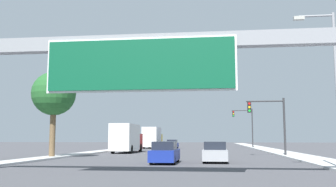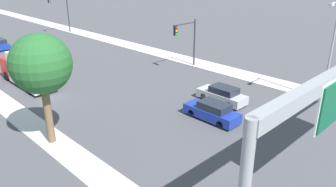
{
  "view_description": "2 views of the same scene",
  "coord_description": "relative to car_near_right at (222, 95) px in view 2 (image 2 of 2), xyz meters",
  "views": [
    {
      "loc": [
        3.4,
        0.68,
        1.78
      ],
      "look_at": [
        0.0,
        28.88,
        5.15
      ],
      "focal_mm": 40.0,
      "sensor_mm": 36.0,
      "label": 1
    },
    {
      "loc": [
        -19.14,
        12.82,
        11.61
      ],
      "look_at": [
        -1.83,
        30.29,
        1.88
      ],
      "focal_mm": 35.0,
      "sensor_mm": 36.0,
      "label": 2
    }
  ],
  "objects": [
    {
      "name": "sidewalk_right",
      "position": [
        7.75,
        31.24,
        -0.63
      ],
      "size": [
        3.0,
        120.0,
        0.15
      ],
      "color": "#BCBCBC",
      "rests_on": "ground"
    },
    {
      "name": "car_near_right",
      "position": [
        0.0,
        0.0,
        0.0
      ],
      "size": [
        1.76,
        4.56,
        1.5
      ],
      "color": "#A5A8AD",
      "rests_on": "ground"
    },
    {
      "name": "car_mid_center",
      "position": [
        -3.5,
        -1.62,
        0.01
      ],
      "size": [
        1.71,
        4.65,
        1.52
      ],
      "color": "navy",
      "rests_on": "ground"
    },
    {
      "name": "truck_box_secondary",
      "position": [
        -10.5,
        16.42,
        1.02
      ],
      "size": [
        2.37,
        8.48,
        3.39
      ],
      "color": "red",
      "rests_on": "ground"
    },
    {
      "name": "traffic_light_near_intersection",
      "position": [
        5.55,
        9.24,
        3.08
      ],
      "size": [
        3.69,
        0.32,
        5.64
      ],
      "color": "#2D2D30",
      "rests_on": "ground"
    },
    {
      "name": "traffic_light_mid_block",
      "position": [
        5.7,
        39.24,
        3.84
      ],
      "size": [
        3.65,
        0.32,
        6.9
      ],
      "color": "#2D2D30",
      "rests_on": "ground"
    },
    {
      "name": "palm_tree_background",
      "position": [
        -14.33,
        3.91,
        4.97
      ],
      "size": [
        3.93,
        3.93,
        7.71
      ],
      "color": "brown",
      "rests_on": "ground"
    },
    {
      "name": "street_lamp_right",
      "position": [
        6.59,
        -6.25,
        4.51
      ],
      "size": [
        2.3,
        0.28,
        8.94
      ],
      "color": "gray",
      "rests_on": "ground"
    }
  ]
}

